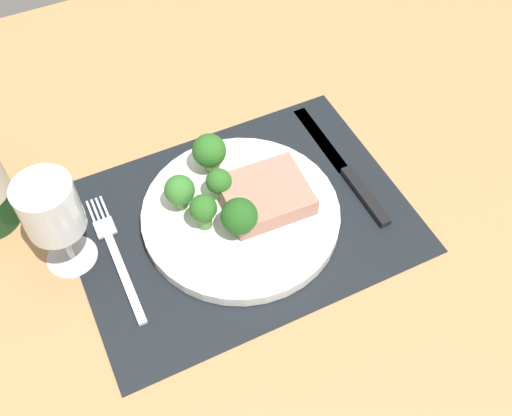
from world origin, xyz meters
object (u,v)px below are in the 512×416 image
plate (241,215)px  fork (116,255)px  wine_glass (51,212)px  steak (266,196)px  knife (347,172)px

plate → fork: plate is taller
plate → wine_glass: bearing=169.6°
plate → steak: size_ratio=2.40×
plate → fork: 15.89cm
fork → knife: knife is taller
steak → fork: bearing=175.3°
fork → plate: bearing=-5.8°
knife → wine_glass: (-36.33, 3.24, 8.65)cm
steak → wine_glass: wine_glass is taller
plate → fork: (-15.81, 1.42, -0.55)cm
fork → knife: bearing=-2.3°
knife → wine_glass: size_ratio=1.70×
knife → wine_glass: wine_glass is taller
plate → wine_glass: (-20.58, 3.77, 8.16)cm
steak → wine_glass: 25.04cm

